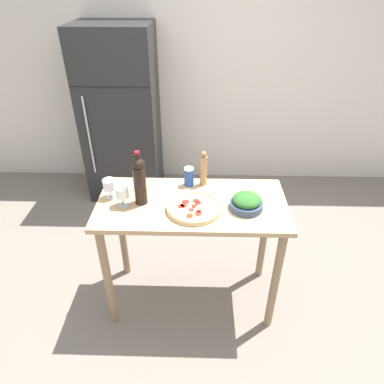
{
  "coord_description": "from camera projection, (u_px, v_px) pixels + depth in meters",
  "views": [
    {
      "loc": [
        0.05,
        -1.84,
        2.19
      ],
      "look_at": [
        0.0,
        0.03,
        0.97
      ],
      "focal_mm": 32.0,
      "sensor_mm": 36.0,
      "label": 1
    }
  ],
  "objects": [
    {
      "name": "homemade_pizza",
      "position": [
        194.0,
        207.0,
        2.17
      ],
      "size": [
        0.35,
        0.35,
        0.04
      ],
      "color": "#DBC189",
      "rests_on": "prep_counter"
    },
    {
      "name": "salad_bowl",
      "position": [
        247.0,
        202.0,
        2.16
      ],
      "size": [
        0.21,
        0.21,
        0.1
      ],
      "color": "#384C6B",
      "rests_on": "prep_counter"
    },
    {
      "name": "wine_glass_near",
      "position": [
        122.0,
        193.0,
        2.17
      ],
      "size": [
        0.08,
        0.08,
        0.13
      ],
      "color": "silver",
      "rests_on": "prep_counter"
    },
    {
      "name": "ground_plane",
      "position": [
        192.0,
        295.0,
        2.74
      ],
      "size": [
        14.0,
        14.0,
        0.0
      ],
      "primitive_type": "plane",
      "color": "slate"
    },
    {
      "name": "pepper_mill",
      "position": [
        203.0,
        169.0,
        2.36
      ],
      "size": [
        0.05,
        0.05,
        0.26
      ],
      "color": "#AD7F51",
      "rests_on": "prep_counter"
    },
    {
      "name": "salt_canister",
      "position": [
        189.0,
        176.0,
        2.39
      ],
      "size": [
        0.07,
        0.07,
        0.14
      ],
      "color": "#284CA3",
      "rests_on": "prep_counter"
    },
    {
      "name": "wine_bottle",
      "position": [
        140.0,
        180.0,
        2.15
      ],
      "size": [
        0.08,
        0.08,
        0.37
      ],
      "color": "black",
      "rests_on": "prep_counter"
    },
    {
      "name": "wine_glass_far",
      "position": [
        109.0,
        185.0,
        2.24
      ],
      "size": [
        0.08,
        0.08,
        0.13
      ],
      "color": "silver",
      "rests_on": "prep_counter"
    },
    {
      "name": "prep_counter",
      "position": [
        192.0,
        221.0,
        2.33
      ],
      "size": [
        1.25,
        0.61,
        0.91
      ],
      "color": "tan",
      "rests_on": "ground_plane"
    },
    {
      "name": "refrigerator",
      "position": [
        121.0,
        116.0,
        3.59
      ],
      "size": [
        0.75,
        0.65,
        1.79
      ],
      "color": "black",
      "rests_on": "ground_plane"
    },
    {
      "name": "wall_back",
      "position": [
        197.0,
        68.0,
        3.65
      ],
      "size": [
        6.4,
        0.08,
        2.6
      ],
      "color": "silver",
      "rests_on": "ground_plane"
    }
  ]
}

